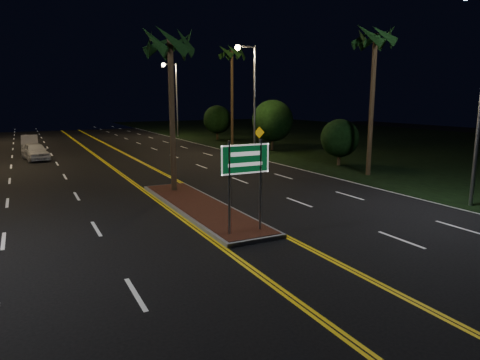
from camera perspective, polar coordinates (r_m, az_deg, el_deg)
ground at (r=12.77m, az=6.63°, el=-10.87°), size 120.00×120.00×0.00m
grass_right at (r=50.79m, az=19.37°, el=4.86°), size 40.00×110.00×0.01m
median_island at (r=18.69m, az=-5.35°, el=-3.57°), size 2.25×10.25×0.17m
highway_sign at (r=14.47m, az=0.70°, el=1.65°), size 1.80×0.08×3.20m
streetlight_right_near at (r=20.96m, az=29.16°, el=12.07°), size 1.91×0.44×9.00m
streetlight_right_mid at (r=36.23m, az=1.43°, el=12.28°), size 1.91×0.44×9.00m
streetlight_right_far at (r=54.65m, az=-8.83°, el=11.65°), size 1.91×0.44×9.00m
palm_median at (r=21.56m, az=-9.32°, el=17.51°), size 2.40×2.40×8.30m
palm_right_near at (r=27.80m, az=17.63°, el=17.55°), size 2.40×2.40×9.30m
palm_right_far at (r=44.56m, az=-1.08°, el=16.50°), size 2.40×2.40×10.30m
shrub_near at (r=31.34m, az=13.15°, el=5.45°), size 2.70×2.70×3.30m
shrub_mid at (r=39.69m, az=4.36°, el=7.90°), size 3.78×3.78×4.62m
shrub_far at (r=50.25m, az=-3.05°, el=8.06°), size 3.24×3.24×3.96m
car_near at (r=36.93m, az=-25.65°, el=3.63°), size 2.77×4.99×1.57m
car_far at (r=45.02m, az=-26.25°, el=4.68°), size 2.11×4.74×1.57m
warning_sign at (r=36.84m, az=2.58°, el=5.82°), size 0.99×0.09×2.36m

